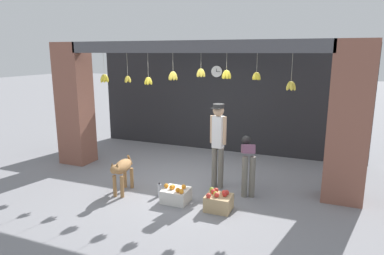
# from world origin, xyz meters

# --- Properties ---
(ground_plane) EXTENTS (60.00, 60.00, 0.00)m
(ground_plane) POSITION_xyz_m (0.00, 0.00, 0.00)
(ground_plane) COLOR gray
(shop_back_wall) EXTENTS (7.33, 0.12, 2.90)m
(shop_back_wall) POSITION_xyz_m (0.00, 2.64, 1.45)
(shop_back_wall) COLOR #232326
(shop_back_wall) RESTS_ON ground_plane
(shop_pillar_left) EXTENTS (0.70, 0.60, 2.90)m
(shop_pillar_left) POSITION_xyz_m (-3.02, 0.30, 1.45)
(shop_pillar_left) COLOR brown
(shop_pillar_left) RESTS_ON ground_plane
(shop_pillar_right) EXTENTS (0.70, 0.60, 2.90)m
(shop_pillar_right) POSITION_xyz_m (3.02, 0.30, 1.45)
(shop_pillar_right) COLOR brown
(shop_pillar_right) RESTS_ON ground_plane
(storefront_awning) EXTENTS (5.43, 0.27, 0.92)m
(storefront_awning) POSITION_xyz_m (-0.01, 0.12, 2.72)
(storefront_awning) COLOR #4C4C51
(dog) EXTENTS (0.34, 0.89, 0.71)m
(dog) POSITION_xyz_m (-0.91, -0.95, 0.49)
(dog) COLOR #9E7042
(dog) RESTS_ON ground_plane
(shopkeeper) EXTENTS (0.34, 0.29, 1.71)m
(shopkeeper) POSITION_xyz_m (0.71, -0.00, 1.01)
(shopkeeper) COLOR #6B665B
(shopkeeper) RESTS_ON ground_plane
(worker_stooping) EXTENTS (0.42, 0.78, 1.03)m
(worker_stooping) POSITION_xyz_m (1.32, -0.02, 0.68)
(worker_stooping) COLOR #6B665B
(worker_stooping) RESTS_ON ground_plane
(fruit_crate_oranges) EXTENTS (0.47, 0.42, 0.33)m
(fruit_crate_oranges) POSITION_xyz_m (0.22, -0.94, 0.13)
(fruit_crate_oranges) COLOR silver
(fruit_crate_oranges) RESTS_ON ground_plane
(fruit_crate_apples) EXTENTS (0.44, 0.39, 0.35)m
(fruit_crate_apples) POSITION_xyz_m (1.04, -0.96, 0.15)
(fruit_crate_apples) COLOR tan
(fruit_crate_apples) RESTS_ON ground_plane
(water_bottle) EXTENTS (0.07, 0.07, 0.27)m
(water_bottle) POSITION_xyz_m (-0.18, -0.83, 0.12)
(water_bottle) COLOR silver
(water_bottle) RESTS_ON ground_plane
(wall_clock) EXTENTS (0.32, 0.03, 0.32)m
(wall_clock) POSITION_xyz_m (-0.17, 2.57, 2.17)
(wall_clock) COLOR black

